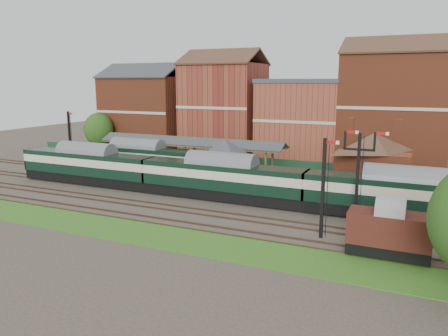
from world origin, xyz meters
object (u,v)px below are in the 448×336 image
at_px(dmu_train, 222,177).
at_px(signal_box, 225,164).
at_px(platform_railcar, 138,158).
at_px(goods_van_a, 389,231).
at_px(semaphore_bracket, 358,172).

bearing_deg(dmu_train, signal_box, 108.11).
relative_size(dmu_train, platform_railcar, 3.07).
relative_size(signal_box, dmu_train, 0.11).
distance_m(platform_railcar, goods_van_a, 35.72).
relative_size(signal_box, goods_van_a, 1.07).
bearing_deg(semaphore_bracket, goods_van_a, -64.51).
height_order(dmu_train, goods_van_a, dmu_train).
distance_m(signal_box, platform_railcar, 14.44).
distance_m(signal_box, semaphore_bracket, 16.16).
relative_size(semaphore_bracket, goods_van_a, 1.46).
height_order(signal_box, goods_van_a, signal_box).
relative_size(semaphore_bracket, dmu_train, 0.15).
height_order(platform_railcar, goods_van_a, platform_railcar).
height_order(semaphore_bracket, platform_railcar, semaphore_bracket).
xyz_separation_m(semaphore_bracket, platform_railcar, (-29.08, 9.00, -2.28)).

